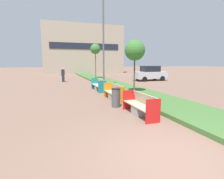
# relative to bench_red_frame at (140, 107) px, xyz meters

# --- Properties ---
(ground_plane) EXTENTS (180.00, 180.00, 0.00)m
(ground_plane) POSITION_rel_bench_red_frame_xyz_m (-0.94, -3.22, -0.37)
(ground_plane) COLOR #7A5B4C
(planter_grass_strip) EXTENTS (2.80, 120.00, 0.18)m
(planter_grass_strip) POSITION_rel_bench_red_frame_xyz_m (2.26, 8.78, -0.28)
(planter_grass_strip) COLOR #426B33
(planter_grass_strip) RESTS_ON ground
(building_backdrop) EXTENTS (16.43, 8.23, 10.01)m
(building_backdrop) POSITION_rel_bench_red_frame_xyz_m (3.06, 33.04, 4.63)
(building_backdrop) COLOR tan
(building_backdrop) RESTS_ON ground
(bench_red_frame) EXTENTS (0.65, 2.22, 0.94)m
(bench_red_frame) POSITION_rel_bench_red_frame_xyz_m (0.00, 0.00, 0.00)
(bench_red_frame) COLOR #9E9B96
(bench_red_frame) RESTS_ON ground
(bench_orange_frame) EXTENTS (0.65, 2.17, 0.94)m
(bench_orange_frame) POSITION_rel_bench_red_frame_xyz_m (-0.00, 3.34, -0.00)
(bench_orange_frame) COLOR #9E9B96
(bench_orange_frame) RESTS_ON ground
(bench_teal_frame) EXTENTS (0.65, 2.42, 0.94)m
(bench_teal_frame) POSITION_rel_bench_red_frame_xyz_m (0.00, 7.12, 0.01)
(bench_teal_frame) COLOR #9E9B96
(bench_teal_frame) RESTS_ON ground
(litter_bin) EXTENTS (0.46, 0.46, 0.97)m
(litter_bin) POSITION_rel_bench_red_frame_xyz_m (-0.50, 1.68, 0.12)
(litter_bin) COLOR #4C4F51
(litter_bin) RESTS_ON ground
(street_lamp_post) EXTENTS (0.24, 0.44, 7.88)m
(street_lamp_post) POSITION_rel_bench_red_frame_xyz_m (0.61, 7.76, 3.95)
(street_lamp_post) COLOR #56595B
(street_lamp_post) RESTS_ON ground
(sapling_tree_near) EXTENTS (1.41, 1.41, 3.81)m
(sapling_tree_near) POSITION_rel_bench_red_frame_xyz_m (1.94, 4.59, 2.71)
(sapling_tree_near) COLOR brown
(sapling_tree_near) RESTS_ON ground
(sapling_tree_far) EXTENTS (1.32, 1.32, 4.69)m
(sapling_tree_far) POSITION_rel_bench_red_frame_xyz_m (1.94, 16.20, 3.62)
(sapling_tree_far) COLOR brown
(sapling_tree_far) RESTS_ON ground
(pedestrian_walking) EXTENTS (0.53, 0.24, 1.67)m
(pedestrian_walking) POSITION_rel_bench_red_frame_xyz_m (-2.34, 14.94, 0.47)
(pedestrian_walking) COLOR #232633
(pedestrian_walking) RESTS_ON ground
(parked_car_distant) EXTENTS (4.24, 2.00, 1.86)m
(parked_car_distant) POSITION_rel_bench_red_frame_xyz_m (8.20, 12.86, 0.54)
(parked_car_distant) COLOR #B7BABF
(parked_car_distant) RESTS_ON ground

